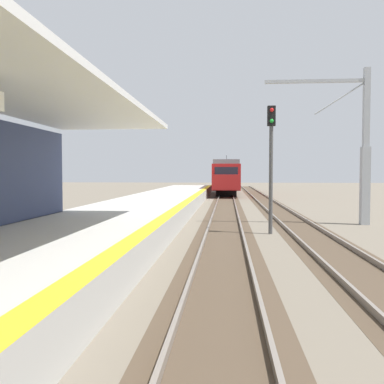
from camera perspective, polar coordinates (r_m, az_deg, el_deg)
station_platform at (r=15.42m, az=-12.28°, el=-5.09°), size 5.00×80.00×0.91m
track_pair_nearest_platform at (r=18.76m, az=4.45°, el=-4.91°), size 2.34×120.00×0.16m
track_pair_middle at (r=19.05m, az=14.77°, el=-4.87°), size 2.34×120.00×0.16m
approaching_train at (r=50.67m, az=4.67°, el=2.22°), size 2.93×19.60×4.76m
rail_signal_post at (r=17.46m, az=10.64°, el=4.84°), size 0.32×0.34×5.20m
catenary_pylon_far_side at (r=21.83m, az=21.65°, el=5.31°), size 5.00×0.40×7.50m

